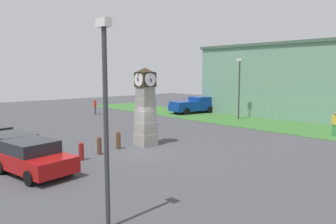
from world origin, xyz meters
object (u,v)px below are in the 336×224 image
car_by_building (33,157)px  pedestrian_near_bench (95,106)px  bench (147,119)px  street_lamp_far_side (239,84)px  bollard_far_row (99,145)px  street_lamp_near_road (106,110)px  bollard_near_tower (58,154)px  pedestrian_crossing_lot (335,122)px  clock_tower (145,109)px  pickup_truck (193,105)px  car_near_tower (14,147)px  bollard_mid_row (81,151)px  bollard_end_row (118,140)px

car_by_building → pedestrian_near_bench: size_ratio=2.49×
bench → street_lamp_far_side: size_ratio=0.27×
bollard_far_row → car_by_building: bearing=-74.4°
street_lamp_near_road → bollard_near_tower: bearing=166.6°
bench → pedestrian_crossing_lot: (13.49, 6.55, 0.50)m
car_by_building → pedestrian_crossing_lot: pedestrian_crossing_lot is taller
clock_tower → pedestrian_crossing_lot: 13.88m
car_by_building → bench: 15.05m
pickup_truck → car_near_tower: bearing=-70.2°
clock_tower → bench: 8.77m
pedestrian_crossing_lot → street_lamp_near_road: street_lamp_near_road is taller
clock_tower → car_by_building: bearing=-81.0°
car_near_tower → bollard_mid_row: bearing=52.2°
bollard_near_tower → street_lamp_near_road: (7.30, -1.74, 2.95)m
clock_tower → pedestrian_crossing_lot: clock_tower is taller
car_near_tower → pickup_truck: 23.29m
pedestrian_near_bench → pedestrian_crossing_lot: 23.69m
clock_tower → street_lamp_near_road: 11.16m
clock_tower → bollard_end_row: clock_tower is taller
car_near_tower → bollard_near_tower: bearing=31.2°
clock_tower → bollard_far_row: (0.04, -3.36, -1.81)m
bollard_near_tower → bench: bearing=122.4°
street_lamp_near_road → car_near_tower: bearing=177.8°
car_near_tower → pedestrian_near_bench: pedestrian_near_bench is taller
pedestrian_crossing_lot → street_lamp_near_road: bearing=-86.8°
bollard_far_row → car_by_building: (1.13, -4.06, 0.25)m
pedestrian_near_bench → pedestrian_crossing_lot: pedestrian_crossing_lot is taller
pedestrian_crossing_lot → street_lamp_far_side: size_ratio=0.30×
bench → street_lamp_near_road: 19.89m
bollard_mid_row → bench: size_ratio=0.61×
bollard_mid_row → pedestrian_near_bench: (-16.42, 10.28, 0.51)m
pedestrian_near_bench → bollard_end_row: bearing=-25.4°
bollard_mid_row → street_lamp_far_side: 19.34m
car_near_tower → street_lamp_near_road: 9.97m
bollard_far_row → street_lamp_far_side: street_lamp_far_side is taller
pedestrian_crossing_lot → street_lamp_far_side: bearing=168.0°
pickup_truck → street_lamp_near_road: size_ratio=0.95×
bollard_end_row → pickup_truck: bearing=119.1°
bollard_mid_row → car_by_building: bearing=-75.3°
bench → bollard_far_row: bearing=-52.8°
car_by_building → bench: car_by_building is taller
car_near_tower → street_lamp_far_side: size_ratio=0.79×
bollard_near_tower → bollard_mid_row: bollard_near_tower is taller
pedestrian_near_bench → bollard_mid_row: bearing=-32.1°
bench → pedestrian_crossing_lot: size_ratio=0.91×
bollard_near_tower → bollard_end_row: 4.35m
clock_tower → street_lamp_near_road: (7.94, -7.75, 1.19)m
pedestrian_near_bench → street_lamp_near_road: size_ratio=0.29×
bollard_mid_row → bollard_end_row: bearing=106.6°
clock_tower → street_lamp_near_road: size_ratio=0.81×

